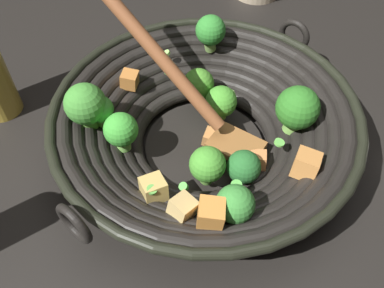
{
  "coord_description": "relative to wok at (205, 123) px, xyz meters",
  "views": [
    {
      "loc": [
        0.38,
        -0.06,
        0.47
      ],
      "look_at": [
        0.01,
        -0.02,
        0.03
      ],
      "focal_mm": 38.63,
      "sensor_mm": 36.0,
      "label": 1
    }
  ],
  "objects": [
    {
      "name": "ground_plane",
      "position": [
        -0.0,
        0.0,
        -0.06
      ],
      "size": [
        4.0,
        4.0,
        0.0
      ],
      "primitive_type": "plane",
      "color": "black"
    },
    {
      "name": "wok",
      "position": [
        0.0,
        0.0,
        0.0
      ],
      "size": [
        0.42,
        0.42,
        0.25
      ],
      "color": "black",
      "rests_on": "ground"
    }
  ]
}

